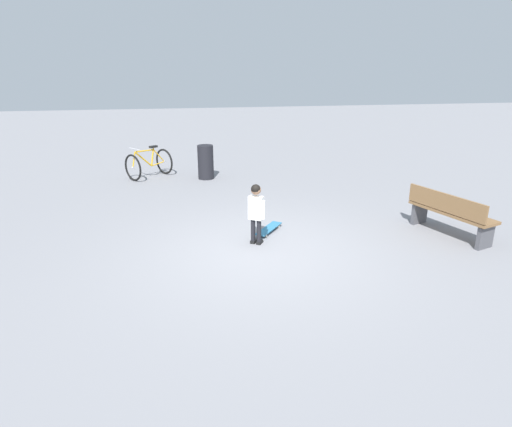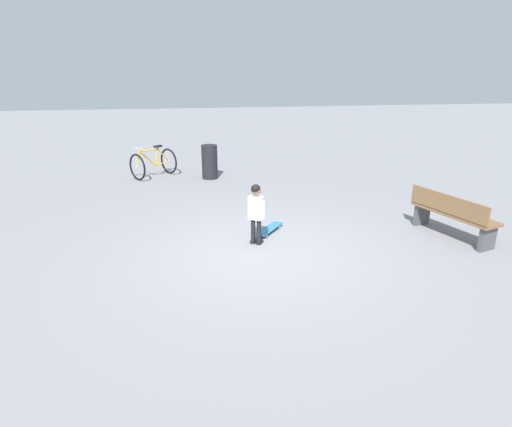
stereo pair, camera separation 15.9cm
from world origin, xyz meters
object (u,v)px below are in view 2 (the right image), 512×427
skateboard (269,229)px  trash_bin (210,162)px  street_bench (452,215)px  child_person (256,207)px  bicycle_near (153,163)px

skateboard → trash_bin: 4.30m
skateboard → trash_bin: bearing=-168.7°
street_bench → trash_bin: trash_bin is taller
street_bench → trash_bin: size_ratio=1.84×
child_person → street_bench: child_person is taller
bicycle_near → skateboard: bearing=27.0°
bicycle_near → child_person: bearing=21.5°
child_person → skateboard: 0.85m
bicycle_near → street_bench: (5.34, 5.47, 0.04)m
child_person → trash_bin: (-4.71, -0.51, -0.21)m
street_bench → child_person: bearing=-93.8°
bicycle_near → street_bench: bearing=45.7°
bicycle_near → trash_bin: 1.55m
bicycle_near → trash_bin: bearing=75.0°
skateboard → bicycle_near: bicycle_near is taller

